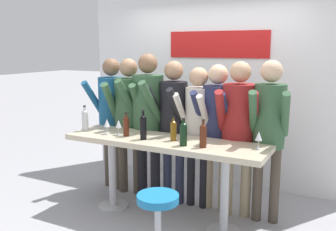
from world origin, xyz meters
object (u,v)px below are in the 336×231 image
person_left (129,111)px  person_center (173,116)px  wine_bottle_2 (126,125)px  person_right (217,121)px  person_center_left (148,110)px  wine_glass_2 (107,124)px  person_far_left (112,109)px  wine_bottle_5 (183,133)px  person_far_right (239,122)px  wine_glass_0 (119,124)px  person_rightmost (269,123)px  wine_bottle_0 (173,130)px  person_center_right (198,121)px  tasting_table (164,152)px  wine_bottle_4 (85,119)px  wine_bottle_1 (203,135)px  wine_glass_1 (259,137)px  bar_stool (158,217)px  wine_bottle_3 (143,126)px

person_left → person_center: (0.64, -0.01, 0.00)m
wine_bottle_2 → person_right: bearing=32.6°
person_center_left → wine_glass_2: bearing=-105.8°
person_far_left → wine_bottle_5: (1.37, -0.67, -0.04)m
person_center_left → person_far_right: 1.16m
wine_glass_2 → wine_bottle_5: bearing=-3.2°
person_far_right → wine_glass_0: bearing=-168.0°
person_rightmost → wine_bottle_0: 1.02m
person_center_left → person_right: (0.88, 0.07, -0.06)m
person_center_right → tasting_table: bearing=-111.2°
person_left → wine_bottle_4: 0.61m
person_center_right → wine_bottle_1: person_center_right is taller
person_right → wine_bottle_1: (0.08, -0.62, -0.02)m
person_right → tasting_table: bearing=-128.3°
tasting_table → person_right: size_ratio=1.31×
person_far_left → person_center: person_far_left is taller
person_left → wine_bottle_4: size_ratio=5.77×
person_far_right → wine_glass_1: (0.31, -0.36, -0.05)m
tasting_table → wine_glass_1: (1.00, 0.09, 0.27)m
wine_bottle_5 → bar_stool: bearing=-85.5°
bar_stool → person_rightmost: 1.56m
person_rightmost → wine_bottle_4: 2.12m
person_center_left → wine_bottle_0: size_ratio=7.05×
tasting_table → wine_bottle_5: bearing=-24.8°
person_right → wine_bottle_4: bearing=-157.7°
wine_bottle_4 → wine_glass_1: bearing=4.3°
bar_stool → person_right: bearing=86.8°
person_right → wine_bottle_3: person_right is taller
person_far_left → wine_glass_1: size_ratio=9.97×
wine_bottle_4 → wine_glass_2: bearing=-3.6°
wine_bottle_1 → wine_bottle_5: size_ratio=1.00×
person_center_left → person_center: person_center_left is taller
wine_bottle_0 → person_center_left: bearing=142.4°
wine_bottle_5 → wine_glass_1: wine_bottle_5 is taller
wine_bottle_5 → person_far_right: bearing=56.1°
bar_stool → person_left: person_left is taller
person_left → wine_glass_0: (0.21, -0.53, -0.05)m
wine_bottle_5 → wine_bottle_1: bearing=8.4°
person_far_right → wine_bottle_3: (-0.89, -0.56, -0.02)m
wine_bottle_4 → person_center: bearing=30.2°
wine_bottle_2 → wine_bottle_3: wine_bottle_3 is taller
person_right → person_far_left: bearing=179.9°
person_far_right → bar_stool: bearing=-115.8°
person_far_left → wine_glass_2: person_far_left is taller
tasting_table → wine_glass_2: bearing=-173.5°
bar_stool → person_center_right: bearing=96.9°
person_center_right → person_rightmost: 0.83m
wine_bottle_2 → wine_glass_1: wine_bottle_2 is taller
wine_bottle_3 → wine_bottle_0: bearing=17.4°
person_left → wine_bottle_3: bearing=-56.4°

